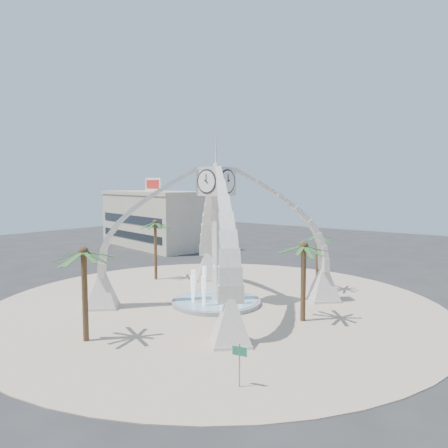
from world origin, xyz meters
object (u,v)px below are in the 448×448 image
Objects in this scene: clock_tower at (216,233)px; palm_west at (155,223)px; palm_north at (318,236)px; palm_south at (84,253)px; street_sign at (240,356)px; palm_east at (304,247)px; fountain at (216,301)px.

palm_west is at bearing 162.86° from clock_tower.
palm_west is (-11.85, 3.65, -0.07)m from clock_tower.
palm_south is at bearing -104.77° from palm_north.
palm_west is 28.14m from street_sign.
palm_west is at bearing 123.10° from palm_south.
clock_tower is 11.31m from palm_north.
palm_south is at bearing 171.65° from street_sign.
palm_north is at bearing 21.23° from palm_west.
clock_tower is 2.54× the size of palm_south.
palm_east is 2.83× the size of street_sign.
clock_tower is 12.81m from palm_south.
palm_south is at bearing -95.17° from clock_tower.
palm_east is at bearing 3.19° from fountain.
clock_tower reaches higher than palm_south.
clock_tower is 6.20m from fountain.
fountain is 12.47m from palm_north.
clock_tower reaches higher than street_sign.
palm_west is at bearing 162.86° from fountain.
clock_tower is 7.43× the size of street_sign.
fountain is at bearing -115.70° from palm_north.
palm_west is 3.00× the size of street_sign.
clock_tower is 2.24× the size of fountain.
fountain is 1.13× the size of palm_south.
clock_tower is at bearing 84.83° from palm_south.
palm_north is 23.14m from street_sign.
palm_west is 1.02× the size of palm_south.
palm_south is 2.93× the size of street_sign.
clock_tower is 2.62× the size of palm_east.
palm_west is (-11.85, 3.65, 6.13)m from fountain.
palm_south is (10.70, -16.41, -0.24)m from palm_west.
palm_west reaches higher than palm_east.
palm_west is 19.59m from palm_south.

